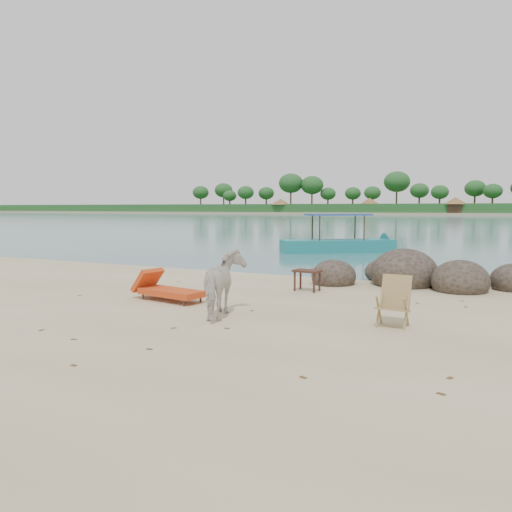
{
  "coord_description": "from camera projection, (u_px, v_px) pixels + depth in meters",
  "views": [
    {
      "loc": [
        4.55,
        -7.66,
        2.05
      ],
      "look_at": [
        -0.22,
        2.0,
        1.0
      ],
      "focal_mm": 35.0,
      "sensor_mm": 36.0,
      "label": 1
    }
  ],
  "objects": [
    {
      "name": "far_shore",
      "position": [
        487.0,
        214.0,
        160.75
      ],
      "size": [
        420.0,
        90.0,
        1.4
      ],
      "primitive_type": "cube",
      "color": "tan",
      "rests_on": "ground"
    },
    {
      "name": "far_scenery",
      "position": [
        484.0,
        203.0,
        130.71
      ],
      "size": [
        420.0,
        18.0,
        9.5
      ],
      "color": "#1E4C1E",
      "rests_on": "ground"
    },
    {
      "name": "cow",
      "position": [
        225.0,
        286.0,
        9.19
      ],
      "size": [
        1.12,
        1.59,
        1.22
      ],
      "primitive_type": "imported",
      "rotation": [
        0.0,
        0.0,
        3.5
      ],
      "color": "silver",
      "rests_on": "ground"
    },
    {
      "name": "boulders",
      "position": [
        424.0,
        278.0,
        12.86
      ],
      "size": [
        6.38,
        2.95,
        1.3
      ],
      "rotation": [
        0.0,
        0.0,
        0.06
      ],
      "color": "#2E251F",
      "rests_on": "ground"
    },
    {
      "name": "dead_leaves",
      "position": [
        230.0,
        322.0,
        8.96
      ],
      "size": [
        8.68,
        7.08,
        0.0
      ],
      "color": "brown",
      "rests_on": "ground"
    },
    {
      "name": "lounge_chair",
      "position": [
        171.0,
        289.0,
        10.79
      ],
      "size": [
        1.96,
        0.97,
        0.56
      ],
      "primitive_type": null,
      "rotation": [
        0.0,
        0.0,
        -0.17
      ],
      "color": "#C55217",
      "rests_on": "ground"
    },
    {
      "name": "water",
      "position": [
        474.0,
        219.0,
        89.35
      ],
      "size": [
        400.0,
        400.0,
        0.0
      ],
      "primitive_type": "plane",
      "color": "#346469",
      "rests_on": "ground"
    },
    {
      "name": "boat_near",
      "position": [
        338.0,
        220.0,
        23.42
      ],
      "size": [
        5.63,
        4.62,
        2.92
      ],
      "primitive_type": null,
      "rotation": [
        0.0,
        0.0,
        0.63
      ],
      "color": "#1B7A7D",
      "rests_on": "water"
    },
    {
      "name": "side_table",
      "position": [
        307.0,
        282.0,
        12.06
      ],
      "size": [
        0.68,
        0.47,
        0.52
      ],
      "primitive_type": null,
      "rotation": [
        0.0,
        0.0,
        -0.1
      ],
      "color": "#321B14",
      "rests_on": "ground"
    },
    {
      "name": "deck_chair",
      "position": [
        393.0,
        303.0,
        8.44
      ],
      "size": [
        0.58,
        0.63,
        0.86
      ],
      "primitive_type": null,
      "rotation": [
        0.0,
        0.0,
        -0.05
      ],
      "color": "#A38A51",
      "rests_on": "ground"
    }
  ]
}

